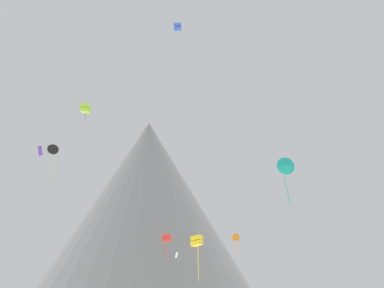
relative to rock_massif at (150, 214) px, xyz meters
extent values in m
cone|color=slate|center=(-0.21, 0.04, 1.94)|extent=(56.46, 56.46, 45.71)
cone|color=slate|center=(0.80, -0.15, -7.45)|extent=(51.07, 51.07, 26.92)
cone|color=black|center=(-12.02, -48.43, 4.52)|extent=(2.06, 1.44, 1.92)
cylinder|color=#8CD133|center=(-11.89, -48.43, 1.46)|extent=(0.28, 0.27, 4.19)
cube|color=blue|center=(9.36, -64.19, 18.64)|extent=(1.09, 1.17, 0.74)
cube|color=blue|center=(9.36, -64.19, 19.32)|extent=(1.09, 1.17, 0.74)
cube|color=#5138B2|center=(-13.10, -51.84, 3.44)|extent=(0.86, 0.58, 1.57)
cube|color=yellow|center=(12.07, -68.05, -12.50)|extent=(1.65, 1.61, 0.77)
cube|color=yellow|center=(12.07, -68.05, -11.88)|extent=(1.65, 1.61, 0.77)
cylinder|color=yellow|center=(12.24, -68.05, -14.86)|extent=(0.12, 0.31, 4.17)
cube|color=white|center=(9.34, -60.27, -13.52)|extent=(0.41, 0.65, 0.73)
cube|color=#8CD133|center=(-5.91, -52.88, 9.98)|extent=(1.59, 1.55, 0.73)
cube|color=#8CD133|center=(-5.91, -52.88, 10.69)|extent=(1.59, 1.55, 0.73)
cylinder|color=#D1339E|center=(-5.86, -52.88, 8.88)|extent=(0.27, 0.13, 1.57)
cone|color=orange|center=(18.27, -51.86, -10.41)|extent=(1.31, 0.88, 1.21)
cylinder|color=orange|center=(18.00, -51.86, -12.06)|extent=(0.24, 0.38, 2.08)
cube|color=red|center=(8.38, -67.77, -12.06)|extent=(1.15, 1.16, 0.47)
cube|color=red|center=(8.38, -67.77, -11.59)|extent=(1.15, 1.16, 0.47)
cylinder|color=red|center=(8.25, -67.77, -13.31)|extent=(0.18, 0.14, 2.07)
cone|color=teal|center=(24.35, -63.49, -1.70)|extent=(2.57, 0.92, 2.53)
cylinder|color=teal|center=(24.35, -63.49, -5.14)|extent=(0.70, 0.46, 4.32)
camera|label=1|loc=(11.47, -131.31, -17.20)|focal=47.55mm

